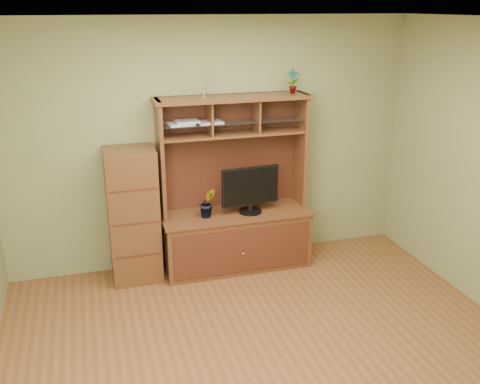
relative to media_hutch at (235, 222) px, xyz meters
name	(u,v)px	position (x,y,z in m)	size (l,w,h in m)	color
room	(274,208)	(-0.18, -1.73, 0.83)	(4.54, 4.04, 2.74)	brown
media_hutch	(235,222)	(0.00, 0.00, 0.00)	(1.66, 0.61, 1.90)	#492814
monitor	(250,189)	(0.15, -0.08, 0.40)	(0.65, 0.25, 0.51)	black
orchid_plant	(208,203)	(-0.33, -0.08, 0.29)	(0.18, 0.14, 0.33)	#2C531C
top_plant	(293,81)	(0.66, 0.08, 1.50)	(0.13, 0.09, 0.25)	#366423
reed_diffuser	(204,88)	(-0.31, 0.08, 1.48)	(0.05, 0.05, 0.25)	silver
magazines	(192,122)	(-0.44, 0.08, 1.13)	(0.59, 0.24, 0.04)	silver
side_cabinet	(133,215)	(-1.10, 0.02, 0.19)	(0.51, 0.47, 1.43)	#492814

